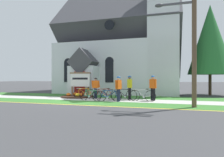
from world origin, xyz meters
name	(u,v)px	position (x,y,z in m)	size (l,w,h in m)	color
ground	(98,96)	(0.00, 4.00, 0.00)	(140.00, 140.00, 0.00)	#3D3D3F
sidewalk_slab	(94,99)	(0.64, 1.59, 0.01)	(32.00, 2.03, 0.01)	#B7B5AD
grass_verge	(82,102)	(0.64, -0.38, 0.00)	(32.00, 1.93, 0.01)	#38722D
church_lawn	(105,96)	(0.64, 3.97, 0.00)	(24.00, 2.72, 0.01)	#38722D
curb_paint_stripe	(73,105)	(0.64, -1.50, 0.00)	(28.00, 0.16, 0.01)	yellow
church_building	(125,48)	(0.93, 10.27, 4.97)	(12.47, 12.37, 14.19)	silver
church_sign	(80,81)	(-1.25, 3.25, 1.33)	(1.82, 0.19, 2.02)	#7F6047
flower_bed	(77,96)	(-1.27, 2.74, 0.08)	(2.59, 2.59, 0.34)	#382319
bicycle_silver	(143,95)	(4.16, 1.44, 0.39)	(1.78, 0.30, 0.85)	black
bicycle_black	(104,94)	(1.34, 1.87, 0.38)	(1.78, 0.18, 0.83)	black
bicycle_red	(85,94)	(-0.17, 1.77, 0.38)	(1.76, 0.11, 0.85)	black
bicycle_blue	(90,95)	(0.67, 0.82, 0.36)	(1.74, 0.36, 0.78)	black
bicycle_orange	(124,95)	(2.88, 1.48, 0.39)	(1.82, 0.20, 0.83)	black
bicycle_white	(109,96)	(2.02, 0.80, 0.36)	(1.68, 0.43, 0.79)	black
cyclist_in_orange_jersey	(153,86)	(4.79, 1.96, 1.00)	(0.49, 0.57, 1.71)	black
cyclist_in_blue_jersey	(96,86)	(0.49, 2.32, 0.91)	(0.63, 0.28, 1.57)	#191E38
cyclist_in_red_jersey	(119,87)	(2.70, 0.74, 0.96)	(0.31, 0.68, 1.64)	#191E38
cyclist_in_green_jersey	(130,86)	(3.12, 2.26, 1.00)	(0.42, 0.75, 1.69)	black
utility_pole	(192,24)	(7.03, -0.54, 4.39)	(3.12, 0.28, 7.91)	brown
roadside_conifer	(210,40)	(9.28, 7.70, 4.96)	(3.80, 3.80, 8.07)	#3D2D1E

